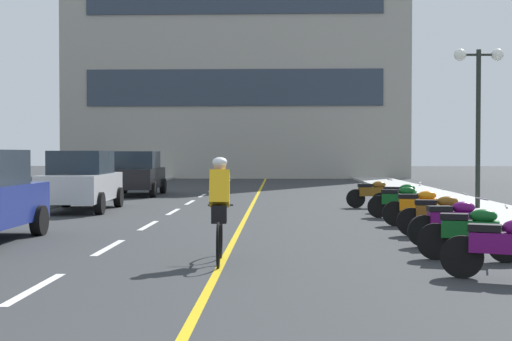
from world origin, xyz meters
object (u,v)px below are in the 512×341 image
object	(u,v)px
parked_car_mid	(82,181)
motorcycle_3	(471,232)
street_lamp_mid	(478,90)
motorcycle_2	(504,246)
cyclist_rider	(220,207)
parked_car_far	(138,173)
motorcycle_7	(400,201)
motorcycle_5	(438,214)
motorcycle_4	(453,222)
motorcycle_6	(419,207)
motorcycle_8	(401,197)
motorcycle_9	(373,193)

from	to	relation	value
parked_car_mid	motorcycle_3	distance (m)	13.41
parked_car_mid	street_lamp_mid	bearing A→B (deg)	-0.14
motorcycle_2	cyclist_rider	distance (m)	4.35
parked_car_far	motorcycle_3	xyz separation A→B (m)	(8.95, -17.56, -0.44)
parked_car_mid	parked_car_far	xyz separation A→B (m)	(0.17, 7.74, 0.00)
cyclist_rider	motorcycle_7	bearing A→B (deg)	61.75
motorcycle_2	motorcycle_5	xyz separation A→B (m)	(0.24, 5.16, 0.00)
street_lamp_mid	motorcycle_4	world-z (taller)	street_lamp_mid
street_lamp_mid	motorcycle_3	world-z (taller)	street_lamp_mid
motorcycle_6	parked_car_mid	bearing A→B (deg)	155.10
parked_car_mid	motorcycle_7	world-z (taller)	parked_car_mid
motorcycle_2	motorcycle_3	bearing A→B (deg)	89.54
street_lamp_mid	cyclist_rider	world-z (taller)	street_lamp_mid
parked_car_mid	motorcycle_7	xyz separation A→B (m)	(9.24, -2.27, -0.44)
parked_car_far	cyclist_rider	size ratio (longest dim) A/B	2.39
street_lamp_mid	motorcycle_8	size ratio (longest dim) A/B	2.87
parked_car_far	motorcycle_9	distance (m)	10.91
motorcycle_3	motorcycle_9	distance (m)	11.18
motorcycle_3	motorcycle_6	distance (m)	5.48
street_lamp_mid	motorcycle_6	size ratio (longest dim) A/B	2.78
motorcycle_3	motorcycle_7	xyz separation A→B (m)	(0.12, 7.55, 0.00)
parked_car_mid	motorcycle_4	distance (m)	12.29
motorcycle_2	motorcycle_9	xyz separation A→B (m)	(-0.10, 12.94, 0.00)
parked_car_mid	motorcycle_3	size ratio (longest dim) A/B	2.56
parked_car_mid	motorcycle_2	distance (m)	14.73
parked_car_far	motorcycle_8	world-z (taller)	parked_car_far
motorcycle_3	motorcycle_6	size ratio (longest dim) A/B	0.98
parked_car_far	motorcycle_6	distance (m)	15.18
parked_car_mid	motorcycle_5	bearing A→B (deg)	-34.45
motorcycle_4	motorcycle_3	bearing A→B (deg)	-94.61
parked_car_far	cyclist_rider	distance (m)	18.47
motorcycle_5	cyclist_rider	bearing A→B (deg)	-139.61
street_lamp_mid	parked_car_mid	distance (m)	12.23
motorcycle_2	motorcycle_7	world-z (taller)	same
motorcycle_3	cyclist_rider	bearing A→B (deg)	-176.46
motorcycle_7	cyclist_rider	bearing A→B (deg)	-118.25
parked_car_far	motorcycle_2	world-z (taller)	parked_car_far
motorcycle_7	motorcycle_2	bearing A→B (deg)	-90.83
motorcycle_5	motorcycle_8	world-z (taller)	same
street_lamp_mid	parked_car_far	distance (m)	14.35
street_lamp_mid	motorcycle_7	bearing A→B (deg)	-140.16
motorcycle_9	motorcycle_2	bearing A→B (deg)	-89.56
motorcycle_5	motorcycle_2	bearing A→B (deg)	-92.68
motorcycle_5	cyclist_rider	xyz separation A→B (m)	(-4.30, -3.65, 0.41)
motorcycle_5	motorcycle_7	size ratio (longest dim) A/B	1.02
motorcycle_5	motorcycle_7	world-z (taller)	same
parked_car_mid	motorcycle_7	distance (m)	9.53
parked_car_far	motorcycle_5	size ratio (longest dim) A/B	2.49
parked_car_far	motorcycle_5	world-z (taller)	parked_car_far
motorcycle_5	cyclist_rider	distance (m)	5.65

